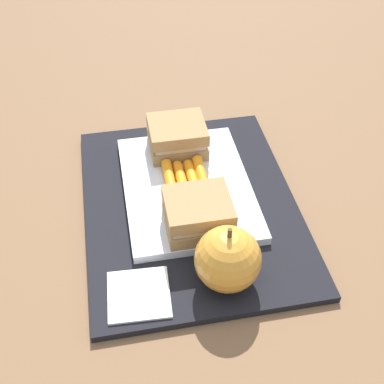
# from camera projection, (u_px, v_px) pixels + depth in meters

# --- Properties ---
(ground_plane) EXTENTS (2.40, 2.40, 0.00)m
(ground_plane) POSITION_uv_depth(u_px,v_px,m) (190.00, 208.00, 0.69)
(ground_plane) COLOR brown
(lunchbag_mat) EXTENTS (0.36, 0.28, 0.01)m
(lunchbag_mat) POSITION_uv_depth(u_px,v_px,m) (190.00, 206.00, 0.69)
(lunchbag_mat) COLOR black
(lunchbag_mat) RESTS_ON ground_plane
(food_tray) EXTENTS (0.23, 0.17, 0.01)m
(food_tray) POSITION_uv_depth(u_px,v_px,m) (187.00, 187.00, 0.70)
(food_tray) COLOR white
(food_tray) RESTS_ON lunchbag_mat
(sandwich_half_left) EXTENTS (0.07, 0.08, 0.04)m
(sandwich_half_left) POSITION_uv_depth(u_px,v_px,m) (177.00, 137.00, 0.74)
(sandwich_half_left) COLOR #9E7A4C
(sandwich_half_left) RESTS_ON food_tray
(sandwich_half_right) EXTENTS (0.07, 0.08, 0.04)m
(sandwich_half_right) POSITION_uv_depth(u_px,v_px,m) (198.00, 213.00, 0.63)
(sandwich_half_right) COLOR #9E7A4C
(sandwich_half_right) RESTS_ON food_tray
(carrot_sticks_bundle) EXTENTS (0.08, 0.06, 0.02)m
(carrot_sticks_bundle) POSITION_uv_depth(u_px,v_px,m) (187.00, 180.00, 0.69)
(carrot_sticks_bundle) COLOR orange
(carrot_sticks_bundle) RESTS_ON food_tray
(apple) EXTENTS (0.08, 0.08, 0.09)m
(apple) POSITION_uv_depth(u_px,v_px,m) (228.00, 259.00, 0.57)
(apple) COLOR gold
(apple) RESTS_ON lunchbag_mat
(paper_napkin) EXTENTS (0.07, 0.07, 0.00)m
(paper_napkin) POSITION_uv_depth(u_px,v_px,m) (139.00, 294.00, 0.58)
(paper_napkin) COLOR white
(paper_napkin) RESTS_ON lunchbag_mat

